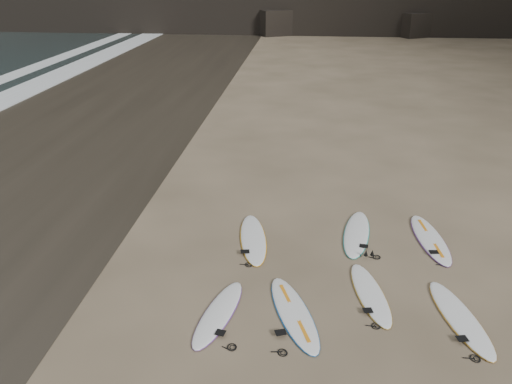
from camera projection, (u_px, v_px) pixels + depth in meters
The scene contains 9 objects.
ground at pixel (406, 304), 10.75m from camera, with size 240.00×240.00×0.00m, color #897559.
wet_sand at pixel (49, 138), 20.96m from camera, with size 12.00×200.00×0.01m, color #383026.
surfboard_0 at pixel (219, 313), 10.40m from camera, with size 0.56×2.34×0.08m, color white.
surfboard_1 at pixel (294, 313), 10.40m from camera, with size 0.63×2.61×0.09m, color white.
surfboard_2 at pixel (370, 293), 11.02m from camera, with size 0.57×2.38×0.09m, color white.
surfboard_3 at pixel (460, 317), 10.26m from camera, with size 0.62×2.56×0.09m, color white.
surfboard_5 at pixel (253, 238), 13.22m from camera, with size 0.65×2.70×0.10m, color white.
surfboard_6 at pixel (357, 233), 13.48m from camera, with size 0.64×2.66×0.10m, color white.
surfboard_7 at pixel (430, 239), 13.20m from camera, with size 0.65×2.70×0.10m, color white.
Camera 1 is at (-2.36, -9.05, 6.66)m, focal length 35.00 mm.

